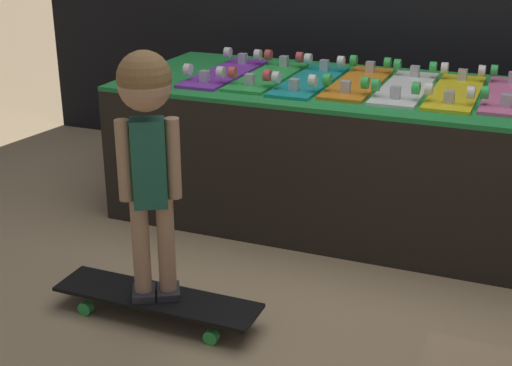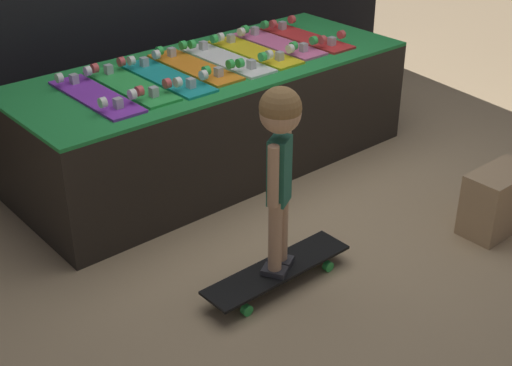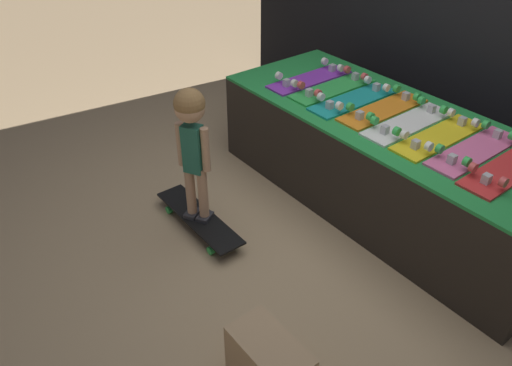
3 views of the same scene
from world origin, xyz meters
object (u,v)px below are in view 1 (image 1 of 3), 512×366
(skateboard_teal_on_rack, at_px, (310,79))
(skateboard_orange_on_rack, at_px, (359,81))
(skateboard_white_on_rack, at_px, (405,86))
(child, at_px, (147,131))
(skateboard_yellow_on_rack, at_px, (456,90))
(skateboard_on_floor, at_px, (157,299))
(skateboard_green_on_rack, at_px, (268,74))
(skateboard_purple_on_rack, at_px, (225,71))
(skateboard_pink_on_rack, at_px, (509,93))

(skateboard_teal_on_rack, height_order, skateboard_orange_on_rack, same)
(skateboard_white_on_rack, distance_m, child, 1.33)
(skateboard_yellow_on_rack, relative_size, child, 0.77)
(skateboard_on_floor, bearing_deg, skateboard_white_on_rack, 61.27)
(skateboard_white_on_rack, height_order, skateboard_on_floor, skateboard_white_on_rack)
(skateboard_green_on_rack, xyz_separation_m, skateboard_orange_on_rack, (0.44, 0.02, 0.00))
(skateboard_purple_on_rack, relative_size, skateboard_white_on_rack, 1.00)
(skateboard_orange_on_rack, relative_size, skateboard_yellow_on_rack, 1.00)
(skateboard_green_on_rack, relative_size, skateboard_teal_on_rack, 1.00)
(skateboard_pink_on_rack, height_order, child, child)
(skateboard_teal_on_rack, height_order, child, child)
(skateboard_pink_on_rack, bearing_deg, skateboard_yellow_on_rack, -173.40)
(skateboard_teal_on_rack, xyz_separation_m, skateboard_yellow_on_rack, (0.66, 0.03, 0.00))
(child, bearing_deg, skateboard_on_floor, 60.55)
(skateboard_orange_on_rack, xyz_separation_m, skateboard_pink_on_rack, (0.66, 0.01, 0.00))
(skateboard_white_on_rack, bearing_deg, child, -118.73)
(skateboard_orange_on_rack, bearing_deg, skateboard_green_on_rack, -177.26)
(skateboard_green_on_rack, relative_size, skateboard_white_on_rack, 1.00)
(skateboard_orange_on_rack, height_order, child, child)
(skateboard_teal_on_rack, bearing_deg, child, -100.00)
(skateboard_pink_on_rack, xyz_separation_m, child, (-1.08, -1.20, 0.05))
(skateboard_green_on_rack, distance_m, skateboard_yellow_on_rack, 0.88)
(skateboard_teal_on_rack, xyz_separation_m, skateboard_pink_on_rack, (0.88, 0.05, 0.00))
(skateboard_purple_on_rack, height_order, skateboard_on_floor, skateboard_purple_on_rack)
(skateboard_yellow_on_rack, distance_m, child, 1.45)
(skateboard_teal_on_rack, bearing_deg, skateboard_yellow_on_rack, 2.36)
(skateboard_purple_on_rack, bearing_deg, skateboard_yellow_on_rack, 1.03)
(skateboard_white_on_rack, bearing_deg, skateboard_purple_on_rack, -178.97)
(skateboard_green_on_rack, relative_size, skateboard_orange_on_rack, 1.00)
(skateboard_green_on_rack, distance_m, skateboard_on_floor, 1.31)
(skateboard_purple_on_rack, distance_m, skateboard_white_on_rack, 0.88)
(skateboard_pink_on_rack, bearing_deg, skateboard_on_floor, -132.01)
(skateboard_purple_on_rack, distance_m, skateboard_on_floor, 1.32)
(skateboard_green_on_rack, height_order, skateboard_orange_on_rack, same)
(skateboard_teal_on_rack, bearing_deg, skateboard_white_on_rack, 3.03)
(child, bearing_deg, skateboard_orange_on_rack, 41.04)
(child, bearing_deg, skateboard_pink_on_rack, 18.54)
(skateboard_orange_on_rack, xyz_separation_m, skateboard_on_floor, (-0.42, -1.19, -0.60))
(skateboard_green_on_rack, height_order, skateboard_white_on_rack, same)
(skateboard_purple_on_rack, height_order, skateboard_pink_on_rack, same)
(skateboard_on_floor, bearing_deg, skateboard_purple_on_rack, 101.59)
(skateboard_green_on_rack, relative_size, skateboard_pink_on_rack, 1.00)
(skateboard_purple_on_rack, distance_m, skateboard_orange_on_rack, 0.66)
(skateboard_purple_on_rack, xyz_separation_m, skateboard_white_on_rack, (0.88, 0.02, 0.00))
(skateboard_white_on_rack, relative_size, child, 0.77)
(skateboard_green_on_rack, relative_size, skateboard_yellow_on_rack, 1.00)
(skateboard_orange_on_rack, relative_size, skateboard_on_floor, 0.88)
(skateboard_white_on_rack, bearing_deg, skateboard_orange_on_rack, 174.70)
(skateboard_yellow_on_rack, bearing_deg, skateboard_white_on_rack, -178.99)
(skateboard_white_on_rack, distance_m, skateboard_pink_on_rack, 0.44)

